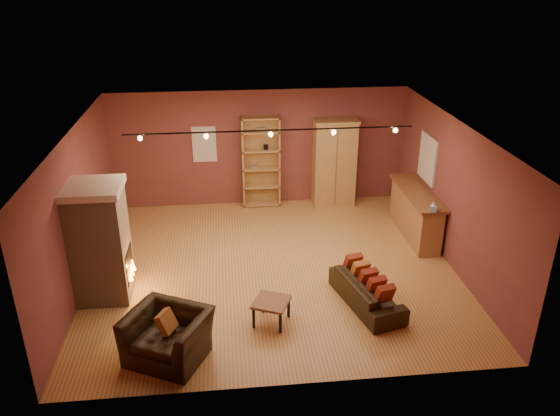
{
  "coord_description": "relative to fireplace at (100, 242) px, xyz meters",
  "views": [
    {
      "loc": [
        -0.85,
        -9.21,
        5.46
      ],
      "look_at": [
        0.17,
        0.2,
        1.19
      ],
      "focal_mm": 35.0,
      "sensor_mm": 36.0,
      "label": 1
    }
  ],
  "objects": [
    {
      "name": "left_wall",
      "position": [
        -0.46,
        0.6,
        0.34
      ],
      "size": [
        0.02,
        6.5,
        2.8
      ],
      "primitive_type": "cube",
      "color": "brown",
      "rests_on": "floor"
    },
    {
      "name": "armchair",
      "position": [
        1.24,
        -1.84,
        -0.56
      ],
      "size": [
        1.36,
        1.18,
        1.0
      ],
      "rotation": [
        0.0,
        0.0,
        -0.46
      ],
      "color": "black",
      "rests_on": "floor"
    },
    {
      "name": "floor",
      "position": [
        3.04,
        0.6,
        -1.06
      ],
      "size": [
        7.0,
        7.0,
        0.0
      ],
      "primitive_type": "plane",
      "color": "#AA763C",
      "rests_on": "ground"
    },
    {
      "name": "tissue_box",
      "position": [
        6.19,
        0.66,
        0.07
      ],
      "size": [
        0.16,
        0.16,
        0.23
      ],
      "rotation": [
        0.0,
        0.0,
        -0.34
      ],
      "color": "#83BBD2",
      "rests_on": "bar_counter"
    },
    {
      "name": "bookcase",
      "position": [
        3.06,
        3.73,
        0.06
      ],
      "size": [
        0.91,
        0.35,
        2.21
      ],
      "color": "tan",
      "rests_on": "floor"
    },
    {
      "name": "coffee_table",
      "position": [
        2.85,
        -1.15,
        -0.71
      ],
      "size": [
        0.72,
        0.72,
        0.41
      ],
      "rotation": [
        0.0,
        0.0,
        -0.42
      ],
      "color": "brown",
      "rests_on": "floor"
    },
    {
      "name": "right_window",
      "position": [
        6.51,
        2.0,
        0.59
      ],
      "size": [
        0.05,
        0.9,
        1.0
      ],
      "primitive_type": "cube",
      "color": "silver",
      "rests_on": "right_wall"
    },
    {
      "name": "armoire",
      "position": [
        4.82,
        3.58,
        0.01
      ],
      "size": [
        1.05,
        0.6,
        2.13
      ],
      "color": "tan",
      "rests_on": "floor"
    },
    {
      "name": "back_wall",
      "position": [
        3.04,
        3.85,
        0.34
      ],
      "size": [
        7.0,
        0.02,
        2.8
      ],
      "primitive_type": "cube",
      "color": "brown",
      "rests_on": "floor"
    },
    {
      "name": "bar_counter",
      "position": [
        6.24,
        1.68,
        -0.53
      ],
      "size": [
        0.58,
        2.16,
        1.04
      ],
      "color": "#B17F51",
      "rests_on": "floor"
    },
    {
      "name": "fireplace",
      "position": [
        0.0,
        0.0,
        0.0
      ],
      "size": [
        1.01,
        0.98,
        2.12
      ],
      "color": "tan",
      "rests_on": "floor"
    },
    {
      "name": "ceiling",
      "position": [
        3.04,
        0.6,
        1.74
      ],
      "size": [
        7.0,
        7.0,
        0.0
      ],
      "primitive_type": "plane",
      "rotation": [
        3.14,
        0.0,
        0.0
      ],
      "color": "brown",
      "rests_on": "back_wall"
    },
    {
      "name": "track_rail",
      "position": [
        3.04,
        0.8,
        1.63
      ],
      "size": [
        5.2,
        0.09,
        0.13
      ],
      "color": "black",
      "rests_on": "ceiling"
    },
    {
      "name": "right_wall",
      "position": [
        6.54,
        0.6,
        0.34
      ],
      "size": [
        0.02,
        6.5,
        2.8
      ],
      "primitive_type": "cube",
      "color": "brown",
      "rests_on": "floor"
    },
    {
      "name": "back_window",
      "position": [
        1.74,
        3.83,
        0.49
      ],
      "size": [
        0.56,
        0.04,
        0.86
      ],
      "primitive_type": "cube",
      "color": "silver",
      "rests_on": "back_wall"
    },
    {
      "name": "loveseat",
      "position": [
        4.55,
        -0.8,
        -0.71
      ],
      "size": [
        0.9,
        1.76,
        0.73
      ],
      "rotation": [
        0.0,
        0.0,
        1.83
      ],
      "color": "black",
      "rests_on": "floor"
    }
  ]
}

